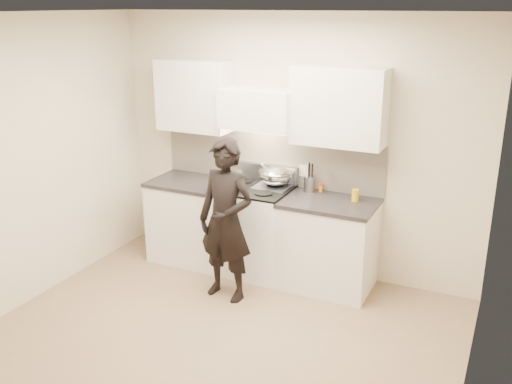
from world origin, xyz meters
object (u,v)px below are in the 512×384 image
counter_right (328,244)px  utensil_crock (310,183)px  stove (254,229)px  wok (276,176)px  person (226,221)px

counter_right → utensil_crock: (-0.29, 0.20, 0.55)m
stove → wok: 0.63m
counter_right → wok: bearing=167.3°
counter_right → wok: size_ratio=2.05×
person → utensil_crock: bearing=63.3°
utensil_crock → person: bearing=-123.0°
utensil_crock → stove: bearing=-160.3°
counter_right → person: (-0.82, -0.63, 0.34)m
counter_right → person: size_ratio=0.58×
utensil_crock → person: 1.01m
person → wok: bearing=83.2°
stove → counter_right: stove is taller
stove → utensil_crock: utensil_crock is taller
stove → counter_right: (0.83, 0.00, -0.01)m
stove → utensil_crock: size_ratio=3.15×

